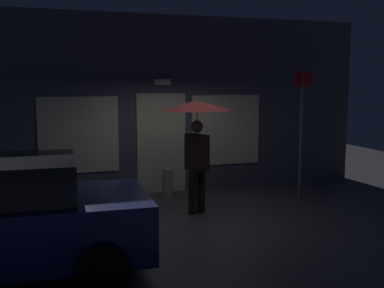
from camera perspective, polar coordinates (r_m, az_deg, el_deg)
ground_plane at (r=8.64m, az=0.07°, el=-8.98°), size 18.00×18.00×0.00m
building_facade at (r=10.55m, az=-3.98°, el=4.67°), size 9.70×0.48×3.90m
person_with_umbrella at (r=8.68m, az=0.59°, el=2.66°), size 1.30×1.30×2.12m
street_sign_post at (r=10.14m, az=13.07°, el=2.20°), size 0.40×0.07×2.76m
sidewalk_bollard at (r=10.08m, az=-2.97°, el=-4.73°), size 0.22×0.22×0.63m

